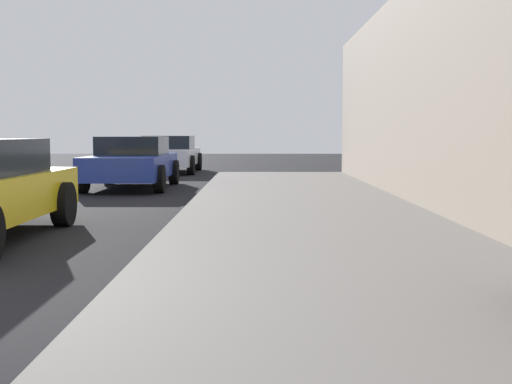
% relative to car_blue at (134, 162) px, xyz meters
% --- Properties ---
extents(sidewalk, '(4.00, 32.00, 0.15)m').
position_rel_car_blue_xyz_m(sidewalk, '(3.89, -11.68, -0.57)').
color(sidewalk, gray).
rests_on(sidewalk, ground_plane).
extents(car_blue, '(1.96, 4.14, 1.27)m').
position_rel_car_blue_xyz_m(car_blue, '(0.00, 0.00, 0.00)').
color(car_blue, '#233899').
rests_on(car_blue, ground_plane).
extents(car_white, '(2.06, 4.37, 1.27)m').
position_rel_car_blue_xyz_m(car_white, '(0.01, 6.70, 0.00)').
color(car_white, white).
rests_on(car_white, ground_plane).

